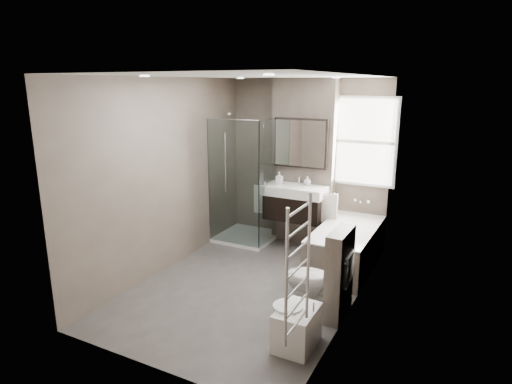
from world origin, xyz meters
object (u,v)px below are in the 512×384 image
Objects in this scene: toilet at (318,281)px; bathtub at (346,245)px; bidet at (296,326)px; vanity at (295,202)px.

bathtub is at bearing 177.14° from toilet.
bidet is at bearing -87.56° from bathtub.
toilet is (0.97, -1.68, -0.37)m from vanity.
toilet is 0.75m from bidet.
bathtub is at bearing 92.44° from bidet.
vanity reaches higher than bathtub.
bathtub is 1.36m from toilet.
bathtub is (0.92, -0.33, -0.43)m from vanity.
toilet is at bearing 93.45° from bidet.
vanity reaches higher than bidet.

